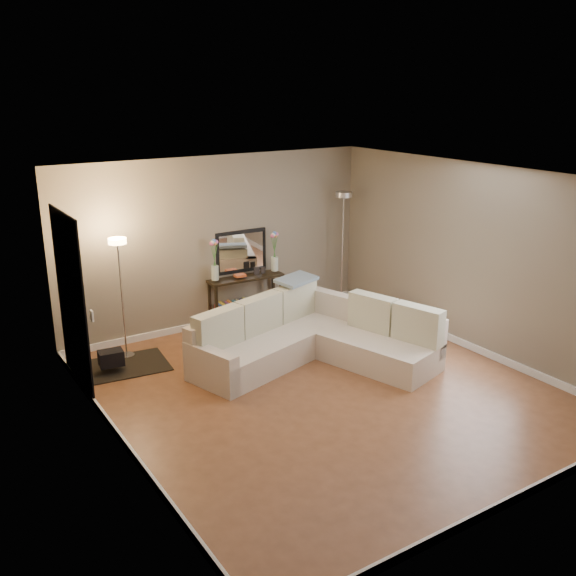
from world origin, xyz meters
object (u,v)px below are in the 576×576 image
console_table (242,297)px  floor_lamp_lit (120,274)px  sectional_sofa (309,338)px  floor_lamp_unlit (343,226)px

console_table → floor_lamp_lit: floor_lamp_lit is taller
sectional_sofa → floor_lamp_lit: size_ratio=1.80×
sectional_sofa → floor_lamp_lit: bearing=144.9°
console_table → floor_lamp_lit: size_ratio=0.73×
floor_lamp_lit → console_table: bearing=8.4°
sectional_sofa → console_table: sectional_sofa is taller
sectional_sofa → floor_lamp_lit: (-2.06, 1.44, 0.86)m
sectional_sofa → floor_lamp_lit: floor_lamp_lit is taller
sectional_sofa → floor_lamp_unlit: 2.54m
sectional_sofa → floor_lamp_lit: 2.66m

